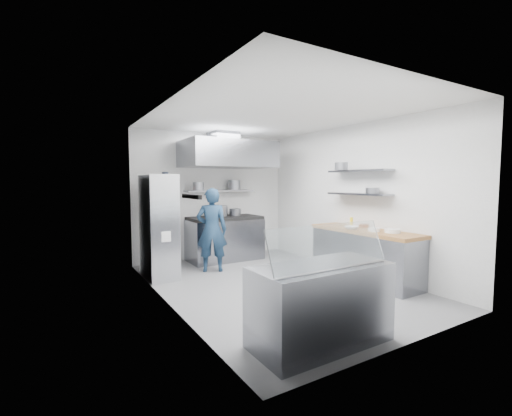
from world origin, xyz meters
TOP-DOWN VIEW (x-y plane):
  - floor at (0.00, 0.00)m, footprint 5.00×5.00m
  - ceiling at (0.00, 0.00)m, footprint 5.00×5.00m
  - wall_back at (0.00, 2.50)m, footprint 3.60×2.80m
  - wall_front at (0.00, -2.50)m, footprint 3.60×2.80m
  - wall_left at (-1.80, 0.00)m, footprint 2.80×5.00m
  - wall_right at (1.80, 0.00)m, footprint 2.80×5.00m
  - gas_range at (0.10, 2.10)m, footprint 1.60×0.80m
  - cooktop at (0.10, 2.10)m, footprint 1.57×0.78m
  - stock_pot_left at (-0.18, 2.07)m, footprint 0.31×0.31m
  - stock_pot_mid at (0.02, 2.16)m, footprint 0.33×0.33m
  - stock_pot_right at (0.38, 2.16)m, footprint 0.26×0.26m
  - over_range_shelf at (0.10, 2.34)m, footprint 1.60×0.30m
  - shelf_pot_a at (-0.50, 2.12)m, footprint 0.24×0.24m
  - shelf_pot_b at (0.43, 2.29)m, footprint 0.27×0.27m
  - extractor_hood at (0.10, 1.93)m, footprint 1.90×1.15m
  - hood_duct at (0.10, 2.15)m, footprint 0.55×0.55m
  - red_firebox at (-1.25, 2.44)m, footprint 0.22×0.10m
  - chef at (-0.55, 1.34)m, footprint 0.69×0.59m
  - wire_rack at (-1.53, 1.44)m, footprint 0.50×0.90m
  - rack_bin_a at (-1.53, 1.07)m, footprint 0.15×0.19m
  - rack_bin_b at (-1.53, 1.48)m, footprint 0.14×0.18m
  - rack_jar at (-1.48, 1.15)m, footprint 0.11×0.11m
  - knife_strip at (-1.78, -0.90)m, footprint 0.04×0.55m
  - prep_counter_base at (1.48, -0.60)m, footprint 0.62×2.00m
  - prep_counter_top at (1.48, -0.60)m, footprint 0.65×2.04m
  - plate_stack_a at (1.55, -1.11)m, footprint 0.25×0.25m
  - plate_stack_b at (1.40, -0.86)m, footprint 0.20×0.20m
  - copper_pan at (1.66, -0.42)m, footprint 0.17×0.17m
  - squeeze_bottle at (1.49, -0.29)m, footprint 0.05×0.05m
  - mixing_bowl at (1.26, -0.49)m, footprint 0.29×0.29m
  - wall_shelf_lower at (1.64, -0.30)m, footprint 0.30×1.30m
  - wall_shelf_upper at (1.64, -0.30)m, footprint 0.30×1.30m
  - shelf_pot_c at (1.62, -0.63)m, footprint 0.23×0.23m
  - shelf_pot_d at (1.48, -0.02)m, footprint 0.24×0.24m
  - display_case at (-0.77, -2.00)m, footprint 1.50×0.70m
  - display_glass at (-0.77, -2.12)m, footprint 1.47×0.19m

SIDE VIEW (x-z plane):
  - floor at x=0.00m, z-range 0.00..0.00m
  - prep_counter_base at x=1.48m, z-range 0.00..0.84m
  - display_case at x=-0.77m, z-range 0.00..0.85m
  - gas_range at x=0.10m, z-range 0.00..0.90m
  - rack_bin_a at x=-1.53m, z-range 0.71..0.89m
  - chef at x=-0.55m, z-range 0.00..1.60m
  - prep_counter_top at x=1.48m, z-range 0.84..0.90m
  - wire_rack at x=-1.53m, z-range 0.00..1.85m
  - mixing_bowl at x=1.26m, z-range 0.90..0.96m
  - cooktop at x=0.10m, z-range 0.90..0.96m
  - plate_stack_a at x=1.55m, z-range 0.90..0.96m
  - plate_stack_b at x=1.40m, z-range 0.90..0.96m
  - copper_pan at x=1.66m, z-range 0.90..0.96m
  - squeeze_bottle at x=1.49m, z-range 0.90..1.08m
  - stock_pot_right at x=0.38m, z-range 0.96..1.12m
  - stock_pot_left at x=-0.18m, z-range 0.96..1.16m
  - display_glass at x=-0.77m, z-range 0.86..1.28m
  - stock_pot_mid at x=0.02m, z-range 0.96..1.20m
  - rack_bin_b at x=-1.53m, z-range 1.22..1.38m
  - wall_back at x=0.00m, z-range 1.39..1.41m
  - wall_front at x=0.00m, z-range 1.39..1.41m
  - wall_left at x=-1.80m, z-range 1.39..1.41m
  - wall_right at x=1.80m, z-range 1.39..1.41m
  - red_firebox at x=-1.25m, z-range 1.29..1.55m
  - wall_shelf_lower at x=1.64m, z-range 1.48..1.52m
  - over_range_shelf at x=0.10m, z-range 1.50..1.54m
  - knife_strip at x=-1.78m, z-range 1.53..1.57m
  - shelf_pot_c at x=1.62m, z-range 1.52..1.62m
  - shelf_pot_a at x=-0.50m, z-range 1.54..1.72m
  - shelf_pot_b at x=0.43m, z-range 1.54..1.76m
  - rack_jar at x=-1.48m, z-range 1.71..1.89m
  - wall_shelf_upper at x=1.64m, z-range 1.90..1.94m
  - shelf_pot_d at x=1.48m, z-range 1.94..2.08m
  - extractor_hood at x=0.10m, z-range 2.02..2.57m
  - hood_duct at x=0.10m, z-range 2.56..2.80m
  - ceiling at x=0.00m, z-range 2.80..2.80m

